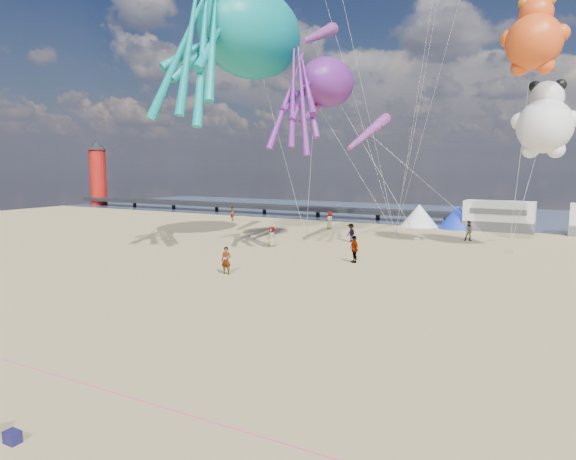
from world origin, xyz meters
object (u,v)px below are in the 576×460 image
(cooler_navy, at_px, (12,437))
(windsock_mid, at_px, (368,133))
(motorhome_0, at_px, (499,216))
(beachgoer_3, at_px, (354,249))
(sandbag_a, at_px, (306,238))
(sandbag_e, at_px, (395,235))
(lighthouse, at_px, (98,178))
(beachgoer_0, at_px, (272,237))
(beachgoer_2, at_px, (351,233))
(sandbag_b, at_px, (418,239))
(kite_teddy_orange, at_px, (534,42))
(windsock_right, at_px, (318,106))
(kite_octopus_purple, at_px, (327,82))
(windsock_left, at_px, (319,35))
(kite_panda, at_px, (545,126))
(sandbag_c, at_px, (509,252))
(tent_blue, at_px, (457,217))
(beachgoer_1, at_px, (469,231))
(beachgoer_6, at_px, (330,220))
(standing_person, at_px, (226,261))
(tent_white, at_px, (419,215))
(beachgoer_5, at_px, (232,213))

(cooler_navy, bearing_deg, windsock_mid, 95.88)
(motorhome_0, distance_m, beachgoer_3, 23.70)
(sandbag_a, height_order, sandbag_e, same)
(lighthouse, height_order, beachgoer_3, lighthouse)
(beachgoer_0, relative_size, windsock_mid, 0.26)
(sandbag_e, bearing_deg, beachgoer_2, -111.86)
(sandbag_a, relative_size, sandbag_e, 1.00)
(sandbag_b, distance_m, kite_teddy_orange, 17.90)
(sandbag_b, bearing_deg, windsock_right, -125.38)
(lighthouse, relative_size, kite_octopus_purple, 0.90)
(lighthouse, bearing_deg, sandbag_e, -13.11)
(windsock_right, bearing_deg, windsock_left, 120.87)
(beachgoer_3, relative_size, kite_panda, 0.28)
(sandbag_c, bearing_deg, tent_blue, 114.77)
(kite_teddy_orange, bearing_deg, windsock_right, -174.79)
(beachgoer_0, bearing_deg, windsock_right, 32.80)
(beachgoer_2, bearing_deg, windsock_left, -26.85)
(beachgoer_1, height_order, beachgoer_6, beachgoer_6)
(tent_blue, distance_m, beachgoer_6, 13.35)
(standing_person, distance_m, sandbag_e, 21.86)
(tent_white, height_order, windsock_left, windsock_left)
(beachgoer_0, xyz_separation_m, beachgoer_6, (-0.61, 12.72, 0.11))
(beachgoer_5, bearing_deg, sandbag_c, -167.27)
(cooler_navy, height_order, sandbag_e, cooler_navy)
(lighthouse, distance_m, windsock_left, 55.34)
(windsock_mid, height_order, windsock_right, windsock_right)
(standing_person, distance_m, beachgoer_0, 10.93)
(sandbag_c, height_order, windsock_left, windsock_left)
(sandbag_c, distance_m, kite_teddy_orange, 14.77)
(standing_person, distance_m, sandbag_b, 20.66)
(tent_white, xyz_separation_m, kite_octopus_purple, (-2.72, -18.03, 11.68))
(cooler_navy, xyz_separation_m, beachgoer_2, (-5.08, 33.95, 0.65))
(lighthouse, relative_size, tent_blue, 2.25)
(standing_person, relative_size, sandbag_a, 3.38)
(tent_blue, xyz_separation_m, kite_panda, (8.24, -13.21, 8.14))
(beachgoer_3, bearing_deg, sandbag_c, 87.06)
(beachgoer_0, relative_size, beachgoer_3, 0.89)
(beachgoer_1, distance_m, beachgoer_6, 14.23)
(motorhome_0, height_order, kite_octopus_purple, kite_octopus_purple)
(tent_blue, relative_size, beachgoer_6, 2.15)
(beachgoer_1, xyz_separation_m, beachgoer_5, (-27.55, 3.62, -0.04))
(beachgoer_5, xyz_separation_m, kite_octopus_purple, (18.17, -12.96, 12.02))
(tent_blue, bearing_deg, windsock_right, -111.01)
(tent_blue, distance_m, windsock_mid, 17.44)
(kite_teddy_orange, bearing_deg, beachgoer_5, 156.27)
(sandbag_e, bearing_deg, beachgoer_6, 167.05)
(tent_blue, xyz_separation_m, beachgoer_6, (-11.45, -6.86, -0.27))
(sandbag_a, xyz_separation_m, windsock_left, (2.00, -1.82, 16.75))
(beachgoer_5, distance_m, sandbag_e, 21.24)
(beachgoer_0, bearing_deg, sandbag_c, 37.83)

